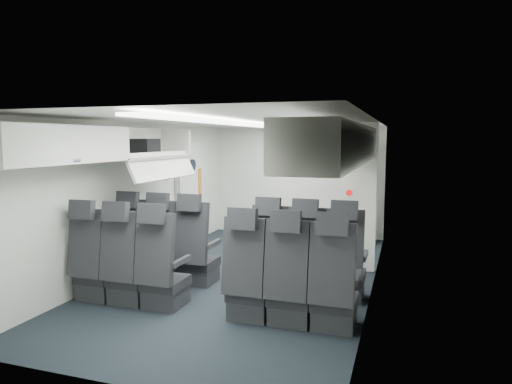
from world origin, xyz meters
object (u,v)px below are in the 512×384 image
Objects in this scene: seat_row_front at (233,258)px; galley_unit at (343,191)px; carry_on_bag at (143,147)px; seat_row_mid at (204,278)px; boarding_door at (190,193)px; flight_attendant at (294,200)px.

seat_row_front is 3.43m from galley_unit.
seat_row_front is 8.42× the size of carry_on_bag.
galley_unit is at bearing 73.72° from seat_row_front.
boarding_door is at bearing 118.77° from seat_row_mid.
flight_attendant is 2.62m from carry_on_bag.
boarding_door is 1.02× the size of flight_attendant.
seat_row_front is 2.71m from boarding_door.
galley_unit is 1.04× the size of flight_attendant.
galley_unit is 1.42m from flight_attendant.
seat_row_front is 1.75× the size of galley_unit.
seat_row_front is 0.90m from seat_row_mid.
galley_unit is at bearing 24.28° from boarding_door.
galley_unit is 3.92m from carry_on_bag.
carry_on_bag reaches higher than seat_row_front.
boarding_door is at bearing 106.91° from carry_on_bag.
boarding_door is at bearing -155.72° from galley_unit.
seat_row_front is 2.07m from flight_attendant.
seat_row_mid is 1.75× the size of galley_unit.
seat_row_front is 2.03m from carry_on_bag.
seat_row_mid is 1.82× the size of flight_attendant.
boarding_door is 4.70× the size of carry_on_bag.
carry_on_bag is at bearing -83.87° from boarding_door.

